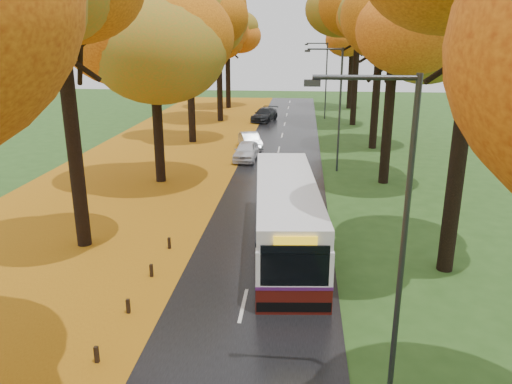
# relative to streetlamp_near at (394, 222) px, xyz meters

# --- Properties ---
(road) EXTENTS (6.50, 90.00, 0.04)m
(road) POSITION_rel_streetlamp_near_xyz_m (-3.95, 17.00, -4.69)
(road) COLOR black
(road) RESTS_ON ground
(centre_line) EXTENTS (0.12, 90.00, 0.01)m
(centre_line) POSITION_rel_streetlamp_near_xyz_m (-3.95, 17.00, -4.67)
(centre_line) COLOR silver
(centre_line) RESTS_ON road
(leaf_verge) EXTENTS (12.00, 90.00, 0.02)m
(leaf_verge) POSITION_rel_streetlamp_near_xyz_m (-12.95, 17.00, -4.70)
(leaf_verge) COLOR #894C0C
(leaf_verge) RESTS_ON ground
(leaf_drift) EXTENTS (0.90, 90.00, 0.01)m
(leaf_drift) POSITION_rel_streetlamp_near_xyz_m (-7.00, 17.00, -4.67)
(leaf_drift) COLOR #B57612
(leaf_drift) RESTS_ON road
(trees_left) EXTENTS (9.20, 74.00, 13.88)m
(trees_left) POSITION_rel_streetlamp_near_xyz_m (-11.13, 19.06, 4.82)
(trees_left) COLOR black
(trees_left) RESTS_ON ground
(trees_right) EXTENTS (9.30, 74.20, 13.96)m
(trees_right) POSITION_rel_streetlamp_near_xyz_m (3.24, 18.91, 4.98)
(trees_right) COLOR black
(trees_right) RESTS_ON ground
(streetlamp_near) EXTENTS (2.45, 0.18, 8.00)m
(streetlamp_near) POSITION_rel_streetlamp_near_xyz_m (0.00, 0.00, 0.00)
(streetlamp_near) COLOR #333538
(streetlamp_near) RESTS_ON ground
(streetlamp_mid) EXTENTS (2.45, 0.18, 8.00)m
(streetlamp_mid) POSITION_rel_streetlamp_near_xyz_m (0.00, 22.00, 0.00)
(streetlamp_mid) COLOR #333538
(streetlamp_mid) RESTS_ON ground
(streetlamp_far) EXTENTS (2.45, 0.18, 8.00)m
(streetlamp_far) POSITION_rel_streetlamp_near_xyz_m (0.00, 44.00, 0.00)
(streetlamp_far) COLOR #333538
(streetlamp_far) RESTS_ON ground
(bus) EXTENTS (3.44, 11.13, 2.88)m
(bus) POSITION_rel_streetlamp_near_xyz_m (-2.71, 8.98, -3.16)
(bus) COLOR #46100B
(bus) RESTS_ON road
(car_white) EXTENTS (1.75, 3.99, 1.34)m
(car_white) POSITION_rel_streetlamp_near_xyz_m (-6.14, 24.42, -4.00)
(car_white) COLOR silver
(car_white) RESTS_ON road
(car_silver) EXTENTS (2.44, 4.12, 1.28)m
(car_silver) POSITION_rel_streetlamp_near_xyz_m (-6.24, 28.07, -4.03)
(car_silver) COLOR gray
(car_silver) RESTS_ON road
(car_dark) EXTENTS (2.95, 4.96, 1.35)m
(car_dark) POSITION_rel_streetlamp_near_xyz_m (-6.16, 41.71, -4.00)
(car_dark) COLOR black
(car_dark) RESTS_ON road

